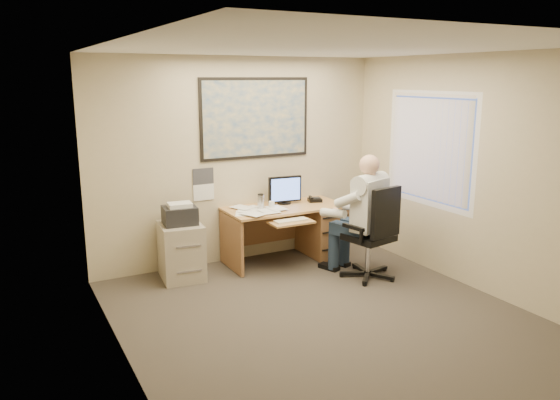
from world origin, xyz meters
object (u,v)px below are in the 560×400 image
person (368,217)px  desk (305,225)px  filing_cabinet (181,246)px  office_chair (370,252)px

person → desk: bearing=86.6°
filing_cabinet → person: 2.32m
filing_cabinet → person: size_ratio=0.63×
person → filing_cabinet: bearing=134.7°
filing_cabinet → person: person is taller
office_chair → person: 0.43m
desk → office_chair: office_chair is taller
filing_cabinet → person: (2.06, -1.01, 0.35)m
desk → person: bearing=-74.2°
desk → filing_cabinet: desk is taller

